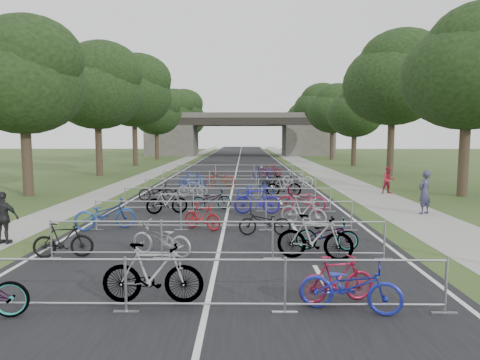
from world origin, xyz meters
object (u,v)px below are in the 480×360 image
object	(u,v)px
pedestrian_a	(425,192)
pedestrian_b	(389,180)
bike_1	(153,274)
pedestrian_c	(3,218)
overpass_bridge	(240,134)
bike_2	(350,286)

from	to	relation	value
pedestrian_a	pedestrian_b	distance (m)	6.57
bike_1	pedestrian_c	xyz separation A→B (m)	(-5.69, 4.72, 0.21)
overpass_bridge	pedestrian_b	xyz separation A→B (m)	(9.20, -48.00, -2.74)
bike_2	pedestrian_a	distance (m)	11.90
bike_1	pedestrian_c	world-z (taller)	pedestrian_c
bike_2	pedestrian_c	distance (m)	10.88
bike_1	overpass_bridge	bearing A→B (deg)	-0.45
bike_1	pedestrian_a	distance (m)	13.92
overpass_bridge	bike_1	world-z (taller)	overpass_bridge
overpass_bridge	pedestrian_a	bearing A→B (deg)	-81.08
pedestrian_a	pedestrian_c	world-z (taller)	pedestrian_a
overpass_bridge	bike_1	xyz separation A→B (m)	(-1.11, -64.55, -2.91)
overpass_bridge	pedestrian_c	xyz separation A→B (m)	(-6.80, -59.83, -2.71)
overpass_bridge	bike_2	bearing A→B (deg)	-87.54
pedestrian_b	pedestrian_a	bearing A→B (deg)	-102.58
bike_1	bike_2	bearing A→B (deg)	-95.23
overpass_bridge	pedestrian_b	distance (m)	48.95
bike_2	pedestrian_b	bearing A→B (deg)	-4.47
overpass_bridge	pedestrian_a	world-z (taller)	overpass_bridge
bike_2	pedestrian_a	size ratio (longest dim) A/B	1.03
bike_2	pedestrian_c	xyz separation A→B (m)	(-9.60, 5.11, 0.31)
bike_1	pedestrian_b	bearing A→B (deg)	-31.39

